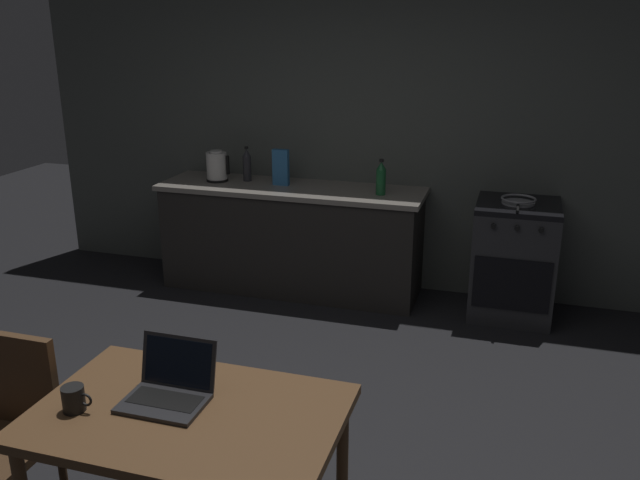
% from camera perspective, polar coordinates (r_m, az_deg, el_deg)
% --- Properties ---
extents(ground_plane, '(12.00, 12.00, 0.00)m').
position_cam_1_polar(ground_plane, '(3.62, -5.88, -18.37)').
color(ground_plane, black).
extents(back_wall, '(6.40, 0.10, 2.74)m').
position_cam_1_polar(back_wall, '(5.41, 7.50, 9.84)').
color(back_wall, '#545953').
rests_on(back_wall, ground_plane).
extents(kitchen_counter, '(2.16, 0.64, 0.88)m').
position_cam_1_polar(kitchen_counter, '(5.50, -2.44, 0.18)').
color(kitchen_counter, '#282623').
rests_on(kitchen_counter, ground_plane).
extents(stove_oven, '(0.60, 0.62, 0.88)m').
position_cam_1_polar(stove_oven, '(5.22, 16.28, -1.62)').
color(stove_oven, '#2D2D30').
rests_on(stove_oven, ground_plane).
extents(dining_table, '(1.17, 0.76, 0.75)m').
position_cam_1_polar(dining_table, '(2.70, -11.19, -15.65)').
color(dining_table, brown).
rests_on(dining_table, ground_plane).
extents(chair, '(0.40, 0.40, 0.91)m').
position_cam_1_polar(chair, '(3.20, -25.28, -14.27)').
color(chair, '#4C331E').
rests_on(chair, ground_plane).
extents(laptop, '(0.32, 0.28, 0.22)m').
position_cam_1_polar(laptop, '(2.71, -12.87, -12.39)').
color(laptop, '#232326').
rests_on(laptop, dining_table).
extents(electric_kettle, '(0.20, 0.18, 0.26)m').
position_cam_1_polar(electric_kettle, '(5.59, -8.84, 6.25)').
color(electric_kettle, black).
rests_on(electric_kettle, kitchen_counter).
extents(bottle, '(0.07, 0.07, 0.28)m').
position_cam_1_polar(bottle, '(5.11, 5.25, 5.32)').
color(bottle, '#19592D').
rests_on(bottle, kitchen_counter).
extents(frying_pan, '(0.25, 0.43, 0.05)m').
position_cam_1_polar(frying_pan, '(5.06, 16.66, 3.25)').
color(frying_pan, gray).
rests_on(frying_pan, stove_oven).
extents(coffee_mug, '(0.12, 0.09, 0.10)m').
position_cam_1_polar(coffee_mug, '(2.74, -20.36, -12.65)').
color(coffee_mug, black).
rests_on(coffee_mug, dining_table).
extents(cereal_box, '(0.13, 0.05, 0.29)m').
position_cam_1_polar(cereal_box, '(5.39, -3.38, 6.24)').
color(cereal_box, '#3372B2').
rests_on(cereal_box, kitchen_counter).
extents(bottle_b, '(0.07, 0.07, 0.29)m').
position_cam_1_polar(bottle_b, '(5.57, -6.29, 6.44)').
color(bottle_b, '#2D2D33').
rests_on(bottle_b, kitchen_counter).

